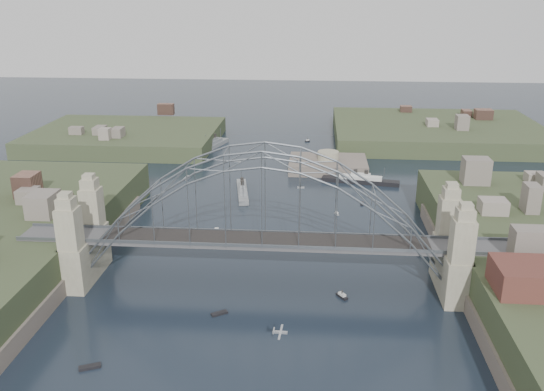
{
  "coord_description": "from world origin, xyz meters",
  "views": [
    {
      "loc": [
        8.4,
        -89.0,
        47.73
      ],
      "look_at": [
        0.0,
        18.0,
        10.0
      ],
      "focal_mm": 37.97,
      "sensor_mm": 36.0,
      "label": 1
    }
  ],
  "objects": [
    {
      "name": "ground",
      "position": [
        0.0,
        0.0,
        0.0
      ],
      "size": [
        500.0,
        500.0,
        0.0
      ],
      "primitive_type": "plane",
      "color": "black",
      "rests_on": "ground"
    },
    {
      "name": "ocean_liner",
      "position": [
        20.5,
        58.25,
        0.78
      ],
      "size": [
        20.66,
        6.31,
        5.03
      ],
      "color": "black",
      "rests_on": "ground"
    },
    {
      "name": "small_boat_b",
      "position": [
        13.53,
        34.22,
        0.3
      ],
      "size": [
        1.13,
        1.6,
        1.43
      ],
      "color": "silver",
      "rests_on": "ground"
    },
    {
      "name": "bridge",
      "position": [
        0.0,
        0.0,
        12.32
      ],
      "size": [
        84.0,
        13.8,
        24.6
      ],
      "color": "#4C4C4E",
      "rests_on": "ground"
    },
    {
      "name": "headland_nw",
      "position": [
        -55.0,
        95.0,
        0.5
      ],
      "size": [
        60.0,
        45.0,
        9.0
      ],
      "primitive_type": "cube",
      "color": "#343F24",
      "rests_on": "ground"
    },
    {
      "name": "small_boat_c",
      "position": [
        -6.08,
        -10.67,
        0.15
      ],
      "size": [
        2.7,
        2.15,
        0.45
      ],
      "color": "silver",
      "rests_on": "ground"
    },
    {
      "name": "small_boat_k",
      "position": [
        5.49,
        102.69,
        0.29
      ],
      "size": [
        1.78,
        1.2,
        1.43
      ],
      "color": "silver",
      "rests_on": "ground"
    },
    {
      "name": "small_boat_f",
      "position": [
        4.81,
        52.59,
        0.15
      ],
      "size": [
        1.8,
        0.61,
        0.45
      ],
      "color": "silver",
      "rests_on": "ground"
    },
    {
      "name": "small_boat_j",
      "position": [
        -21.25,
        -25.68,
        0.15
      ],
      "size": [
        3.04,
        2.03,
        0.45
      ],
      "color": "silver",
      "rests_on": "ground"
    },
    {
      "name": "small_boat_a",
      "position": [
        -12.25,
        22.5,
        0.15
      ],
      "size": [
        1.05,
        2.57,
        0.45
      ],
      "color": "silver",
      "rests_on": "ground"
    },
    {
      "name": "small_boat_i",
      "position": [
        29.28,
        14.49,
        0.29
      ],
      "size": [
        1.86,
        2.13,
        1.43
      ],
      "color": "silver",
      "rests_on": "ground"
    },
    {
      "name": "fort_island",
      "position": [
        12.0,
        70.0,
        -0.34
      ],
      "size": [
        22.0,
        16.0,
        9.4
      ],
      "color": "#5F544B",
      "rests_on": "ground"
    },
    {
      "name": "small_boat_m",
      "position": [
        13.39,
        -3.74,
        0.29
      ],
      "size": [
        2.02,
        2.39,
        1.43
      ],
      "color": "silver",
      "rests_on": "ground"
    },
    {
      "name": "naval_cruiser_far",
      "position": [
        -25.07,
        92.35,
        0.91
      ],
      "size": [
        7.53,
        17.18,
        5.83
      ],
      "color": "gray",
      "rests_on": "ground"
    },
    {
      "name": "naval_cruiser_near",
      "position": [
        -9.76,
        46.95,
        0.82
      ],
      "size": [
        5.26,
        17.86,
        5.31
      ],
      "color": "gray",
      "rests_on": "ground"
    },
    {
      "name": "small_boat_h",
      "position": [
        -14.94,
        75.93,
        0.15
      ],
      "size": [
        2.16,
        0.89,
        0.45
      ],
      "color": "silver",
      "rests_on": "ground"
    },
    {
      "name": "small_boat_d",
      "position": [
        19.85,
        41.8,
        0.15
      ],
      "size": [
        1.06,
        2.26,
        0.45
      ],
      "color": "silver",
      "rests_on": "ground"
    },
    {
      "name": "small_boat_e",
      "position": [
        -26.5,
        58.51,
        0.15
      ],
      "size": [
        1.62,
        3.74,
        0.45
      ],
      "color": "silver",
      "rests_on": "ground"
    },
    {
      "name": "headland_ne",
      "position": [
        50.0,
        110.0,
        0.75
      ],
      "size": [
        70.0,
        55.0,
        9.5
      ],
      "primitive_type": "cube",
      "color": "#343F24",
      "rests_on": "ground"
    },
    {
      "name": "small_boat_l",
      "position": [
        -45.59,
        26.83,
        0.76
      ],
      "size": [
        2.09,
        3.13,
        2.38
      ],
      "color": "silver",
      "rests_on": "ground"
    },
    {
      "name": "aeroplane",
      "position": [
        4.3,
        -25.33,
        6.72
      ],
      "size": [
        1.9,
        3.56,
        0.52
      ],
      "color": "#9EA0A4"
    }
  ]
}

